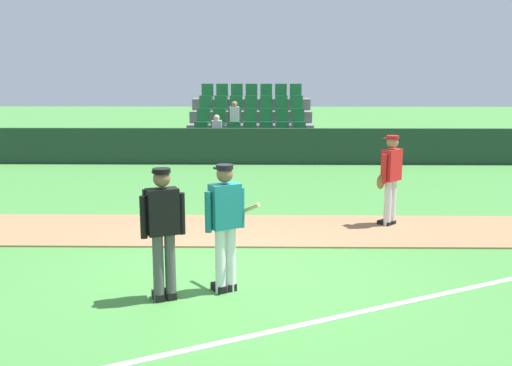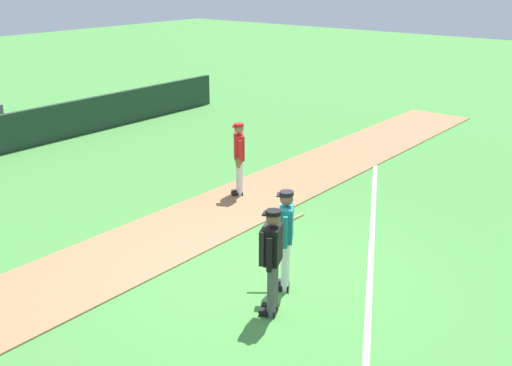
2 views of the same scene
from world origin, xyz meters
name	(u,v)px [view 2 (image 2 of 2)]	position (x,y,z in m)	size (l,w,h in m)	color
ground_plane	(264,279)	(0.00, 0.00, 0.00)	(80.00, 80.00, 0.00)	#42843A
infield_dirt_path	(161,239)	(0.00, 2.63, 0.01)	(28.00, 2.20, 0.03)	#9E704C
foul_line_chalk	(372,231)	(3.00, -0.50, 0.01)	(12.00, 0.10, 0.01)	white
batter_teal_jersey	(286,236)	(-0.03, -0.47, 0.97)	(0.74, 0.70, 1.76)	white
umpire_home_plate	(272,256)	(-0.82, -0.78, 1.00)	(0.55, 0.43, 1.76)	#4C4C4C
runner_red_jersey	(239,157)	(2.90, 3.01, 0.96)	(0.56, 0.50, 1.76)	silver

